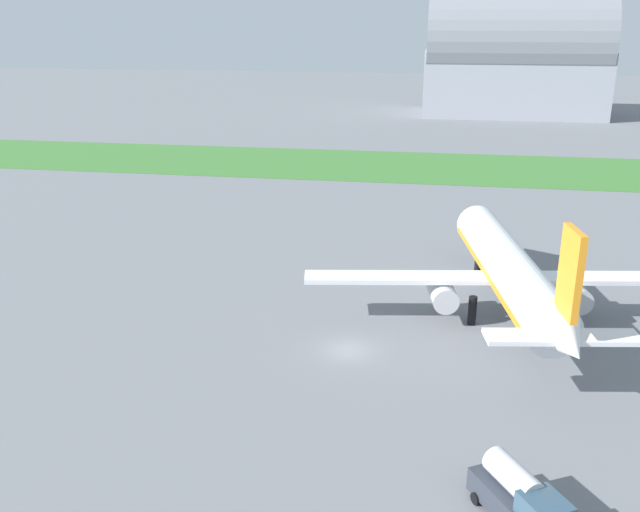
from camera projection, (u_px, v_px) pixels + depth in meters
name	position (u px, v px, depth m)	size (l,w,h in m)	color
ground_plane	(349.00, 350.00, 56.70)	(600.00, 600.00, 0.00)	slate
grass_taxiway_strip	(401.00, 166.00, 126.58)	(360.00, 28.00, 0.08)	#3D7533
airplane_midfield_jet	(509.00, 271.00, 61.08)	(36.24, 35.69, 12.85)	white
fuel_truck_near_gate	(522.00, 501.00, 36.63)	(5.42, 6.80, 3.29)	#2D333D
hangar_distant	(515.00, 56.00, 188.28)	(48.06, 27.92, 33.86)	#9399A3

